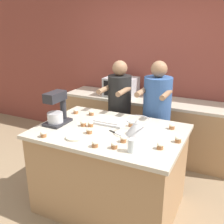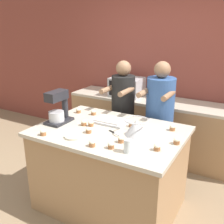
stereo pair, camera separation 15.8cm
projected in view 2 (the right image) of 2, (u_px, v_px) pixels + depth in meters
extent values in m
plane|color=#937A5B|center=(110.00, 204.00, 3.06)|extent=(16.00, 16.00, 0.00)
cube|color=brown|center=(167.00, 67.00, 4.09)|extent=(10.00, 0.06, 2.70)
cube|color=#A87F56|center=(110.00, 170.00, 2.91)|extent=(1.48, 1.02, 0.90)
cube|color=beige|center=(109.00, 131.00, 2.76)|extent=(1.54, 1.08, 0.04)
cube|color=#A87F56|center=(156.00, 129.00, 4.10)|extent=(2.80, 0.60, 0.86)
cube|color=beige|center=(157.00, 101.00, 3.96)|extent=(2.80, 0.60, 0.04)
cylinder|color=#33384C|center=(122.00, 142.00, 3.69)|extent=(0.24, 0.24, 0.82)
cylinder|color=black|center=(123.00, 96.00, 3.47)|extent=(0.31, 0.31, 0.53)
sphere|color=#936B4C|center=(124.00, 68.00, 3.35)|extent=(0.20, 0.20, 0.20)
cylinder|color=#936B4C|center=(108.00, 89.00, 3.36)|extent=(0.06, 0.34, 0.06)
cylinder|color=#936B4C|center=(126.00, 92.00, 3.23)|extent=(0.06, 0.34, 0.06)
cylinder|color=brown|center=(157.00, 150.00, 3.45)|extent=(0.27, 0.27, 0.84)
cylinder|color=#335693|center=(160.00, 100.00, 3.22)|extent=(0.35, 0.35, 0.54)
sphere|color=#936B4C|center=(162.00, 70.00, 3.10)|extent=(0.20, 0.20, 0.20)
cylinder|color=#936B4C|center=(144.00, 92.00, 3.12)|extent=(0.06, 0.34, 0.06)
cylinder|color=#936B4C|center=(168.00, 95.00, 2.98)|extent=(0.06, 0.34, 0.06)
cube|color=#232328|center=(59.00, 121.00, 2.95)|extent=(0.20, 0.30, 0.03)
cylinder|color=#232328|center=(65.00, 107.00, 3.00)|extent=(0.07, 0.07, 0.23)
cube|color=#232328|center=(56.00, 96.00, 2.84)|extent=(0.13, 0.26, 0.10)
cylinder|color=#BCBCC1|center=(57.00, 116.00, 2.90)|extent=(0.17, 0.17, 0.11)
cone|color=#BCBCC1|center=(136.00, 127.00, 2.61)|extent=(0.24, 0.24, 0.16)
torus|color=#BCBCC1|center=(137.00, 120.00, 2.58)|extent=(0.25, 0.25, 0.01)
cube|color=#BCBCC1|center=(110.00, 121.00, 2.95)|extent=(0.37, 0.26, 0.02)
cube|color=white|center=(110.00, 120.00, 2.94)|extent=(0.31, 0.20, 0.02)
cube|color=#B7B7BC|center=(127.00, 87.00, 4.14)|extent=(0.49, 0.39, 0.29)
cube|color=black|center=(119.00, 89.00, 4.00)|extent=(0.33, 0.01, 0.23)
cube|color=#2D2D2D|center=(132.00, 91.00, 3.90)|extent=(0.10, 0.01, 0.23)
cylinder|color=silver|center=(128.00, 146.00, 2.26)|extent=(0.07, 0.07, 0.12)
cylinder|color=beige|center=(74.00, 136.00, 2.57)|extent=(0.18, 0.18, 0.02)
cube|color=#BCBCC1|center=(118.00, 135.00, 2.61)|extent=(0.14, 0.07, 0.01)
cube|color=black|center=(112.00, 132.00, 2.70)|extent=(0.08, 0.05, 0.01)
cylinder|color=#9E6038|center=(43.00, 134.00, 2.61)|extent=(0.06, 0.06, 0.04)
ellipsoid|color=beige|center=(43.00, 131.00, 2.60)|extent=(0.06, 0.06, 0.04)
cylinder|color=#9E6038|center=(79.00, 111.00, 3.26)|extent=(0.06, 0.06, 0.04)
ellipsoid|color=beige|center=(78.00, 109.00, 3.25)|extent=(0.06, 0.06, 0.04)
cylinder|color=#9E6038|center=(177.00, 142.00, 2.42)|extent=(0.06, 0.06, 0.04)
ellipsoid|color=beige|center=(177.00, 140.00, 2.41)|extent=(0.06, 0.06, 0.04)
cylinder|color=#9E6038|center=(91.00, 125.00, 2.84)|extent=(0.06, 0.06, 0.04)
ellipsoid|color=beige|center=(91.00, 122.00, 2.83)|extent=(0.06, 0.06, 0.04)
cylinder|color=#9E6038|center=(121.00, 141.00, 2.46)|extent=(0.06, 0.06, 0.04)
ellipsoid|color=beige|center=(121.00, 138.00, 2.45)|extent=(0.06, 0.06, 0.04)
cylinder|color=#9E6038|center=(111.00, 147.00, 2.34)|extent=(0.06, 0.06, 0.04)
ellipsoid|color=beige|center=(111.00, 144.00, 2.33)|extent=(0.06, 0.06, 0.04)
cylinder|color=#9E6038|center=(131.00, 125.00, 2.83)|extent=(0.06, 0.06, 0.04)
ellipsoid|color=beige|center=(132.00, 123.00, 2.82)|extent=(0.06, 0.06, 0.04)
cylinder|color=#9E6038|center=(157.00, 148.00, 2.30)|extent=(0.06, 0.06, 0.04)
ellipsoid|color=beige|center=(157.00, 146.00, 2.29)|extent=(0.06, 0.06, 0.04)
cylinder|color=#9E6038|center=(172.00, 129.00, 2.73)|extent=(0.06, 0.06, 0.04)
ellipsoid|color=beige|center=(173.00, 126.00, 2.72)|extent=(0.06, 0.06, 0.04)
cylinder|color=#9E6038|center=(84.00, 124.00, 2.86)|extent=(0.06, 0.06, 0.04)
ellipsoid|color=beige|center=(84.00, 122.00, 2.85)|extent=(0.06, 0.06, 0.04)
cylinder|color=#9E6038|center=(94.00, 113.00, 3.19)|extent=(0.06, 0.06, 0.04)
ellipsoid|color=beige|center=(93.00, 111.00, 3.18)|extent=(0.06, 0.06, 0.04)
cylinder|color=#9E6038|center=(92.00, 145.00, 2.38)|extent=(0.06, 0.06, 0.04)
ellipsoid|color=beige|center=(92.00, 142.00, 2.37)|extent=(0.06, 0.06, 0.04)
cylinder|color=#9E6038|center=(89.00, 131.00, 2.67)|extent=(0.06, 0.06, 0.04)
ellipsoid|color=beige|center=(88.00, 129.00, 2.66)|extent=(0.06, 0.06, 0.04)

